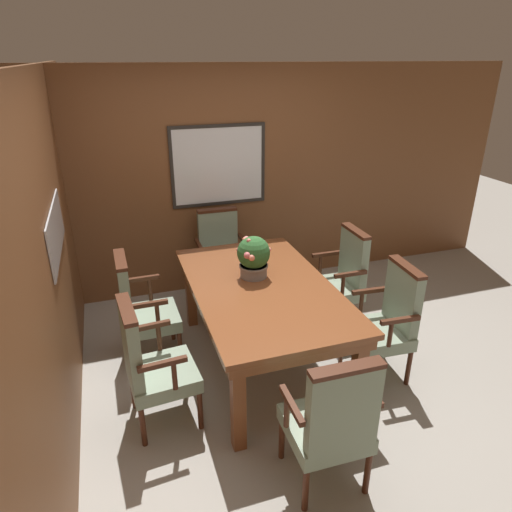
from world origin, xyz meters
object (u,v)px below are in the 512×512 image
object	(u,v)px
dining_table	(262,295)
chair_left_near	(150,363)
chair_head_near	(332,421)
chair_left_far	(140,307)
chair_head_far	(221,253)
chair_right_far	(341,276)
potted_plant	(253,256)
chair_right_near	(387,319)

from	to	relation	value
dining_table	chair_left_near	xyz separation A→B (m)	(-0.97, -0.41, -0.16)
chair_head_near	chair_left_far	bearing A→B (deg)	-59.85
dining_table	chair_head_far	distance (m)	1.33
chair_right_far	potted_plant	size ratio (longest dim) A/B	2.77
chair_head_near	chair_head_far	bearing A→B (deg)	-88.59
dining_table	potted_plant	size ratio (longest dim) A/B	5.25
chair_head_near	potted_plant	distance (m)	1.56
chair_right_far	potted_plant	distance (m)	1.09
chair_right_near	potted_plant	distance (m)	1.22
dining_table	chair_head_near	distance (m)	1.32
chair_head_far	chair_left_far	world-z (taller)	same
chair_left_far	chair_head_near	world-z (taller)	same
chair_left_far	potted_plant	world-z (taller)	potted_plant
chair_head_far	chair_left_far	distance (m)	1.31
chair_head_far	chair_left_near	distance (m)	1.98
chair_right_near	dining_table	bearing A→B (deg)	-110.83
chair_left_far	chair_right_near	bearing A→B (deg)	-114.89
dining_table	chair_head_far	xyz separation A→B (m)	(-0.02, 1.32, -0.16)
dining_table	chair_right_near	bearing A→B (deg)	-24.57
dining_table	chair_head_far	world-z (taller)	chair_head_far
chair_left_near	chair_right_near	world-z (taller)	same
chair_left_near	chair_left_far	bearing A→B (deg)	-5.17
chair_right_near	chair_head_near	distance (m)	1.30
chair_head_far	potted_plant	bearing A→B (deg)	-88.93
chair_left_near	chair_head_near	bearing A→B (deg)	-137.96
chair_left_far	dining_table	bearing A→B (deg)	-114.26
chair_head_far	dining_table	bearing A→B (deg)	-88.44
dining_table	chair_head_far	bearing A→B (deg)	90.81
potted_plant	chair_right_near	bearing A→B (deg)	-32.61
chair_left_near	dining_table	bearing A→B (deg)	-71.95
chair_right_far	potted_plant	bearing A→B (deg)	-76.84
chair_head_far	chair_right_near	bearing A→B (deg)	-60.53
dining_table	chair_head_near	xyz separation A→B (m)	(-0.01, -1.31, -0.16)
chair_head_near	potted_plant	bearing A→B (deg)	-88.64
chair_head_far	chair_left_far	bearing A→B (deg)	-135.33
chair_head_far	chair_head_near	world-z (taller)	same
potted_plant	chair_head_far	bearing A→B (deg)	90.32
dining_table	potted_plant	bearing A→B (deg)	93.93
chair_right_far	chair_left_near	bearing A→B (deg)	-66.80
chair_head_far	chair_left_near	world-z (taller)	same
chair_left_near	chair_right_far	bearing A→B (deg)	-72.14
dining_table	chair_head_near	world-z (taller)	chair_head_near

